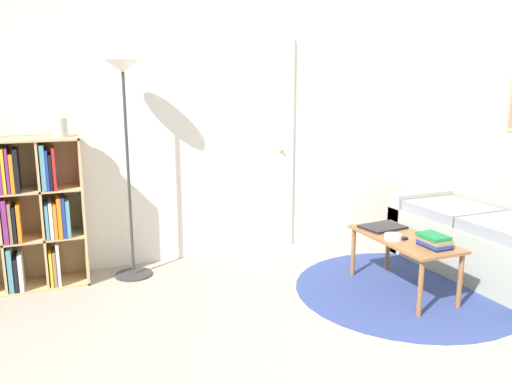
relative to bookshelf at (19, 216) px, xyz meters
The scene contains 11 objects.
wall_back 1.85m from the bookshelf, ahead, with size 7.79×0.11×2.60m.
rug 3.09m from the bookshelf, 23.45° to the right, with size 1.74×1.74×0.01m.
bookshelf is the anchor object (origin of this frame).
floor_lamp 1.17m from the bookshelf, ahead, with size 0.31×0.31×1.78m.
couch 3.91m from the bookshelf, 17.23° to the right, with size 0.81×1.66×0.85m.
coffee_table 3.00m from the bookshelf, 23.70° to the right, with size 0.44×0.91×0.44m.
laptop 2.90m from the bookshelf, 18.83° to the right, with size 0.36×0.29×0.02m.
bowl 2.89m from the bookshelf, 24.98° to the right, with size 0.13×0.13×0.04m.
book_stack_on_table 3.15m from the bookshelf, 27.95° to the right, with size 0.16×0.23×0.09m.
remote 2.94m from the bookshelf, 23.97° to the right, with size 0.08×0.17×0.02m.
vase_on_shelf 0.76m from the bookshelf, ahead, with size 0.11×0.11×0.15m.
Camera 1 is at (-1.40, -1.69, 1.58)m, focal length 35.00 mm.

